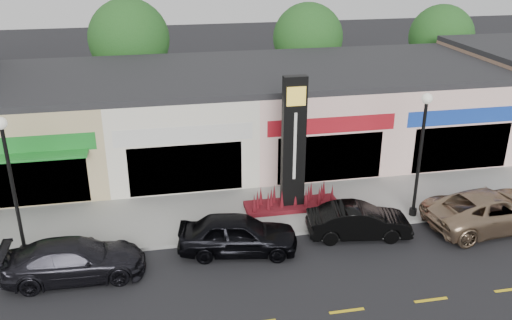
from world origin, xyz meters
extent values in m
plane|color=black|center=(0.00, 0.00, 0.00)|extent=(120.00, 120.00, 0.00)
cube|color=gray|center=(0.00, 4.35, 0.07)|extent=(52.00, 4.30, 0.15)
cube|color=gray|center=(0.00, 2.10, 0.07)|extent=(52.00, 0.20, 0.15)
cube|color=tan|center=(-8.50, 11.50, 2.25)|extent=(7.00, 10.00, 4.50)
cube|color=#262628|center=(-8.50, 11.50, 4.65)|extent=(7.00, 10.00, 0.30)
cube|color=black|center=(-8.50, 6.55, 1.40)|extent=(5.25, 0.10, 2.40)
cube|color=#1C8029|center=(-8.50, 6.55, 3.10)|extent=(6.30, 0.12, 0.80)
cube|color=#1C8029|center=(-8.50, 6.10, 2.70)|extent=(5.60, 0.90, 0.12)
cube|color=white|center=(-1.50, 11.50, 2.25)|extent=(7.00, 10.00, 4.50)
cube|color=#262628|center=(-1.50, 11.50, 4.65)|extent=(7.00, 10.00, 0.30)
cube|color=black|center=(-1.50, 6.55, 1.40)|extent=(5.25, 0.10, 2.40)
cube|color=silver|center=(-1.50, 6.55, 3.10)|extent=(6.30, 0.12, 0.80)
cube|color=beige|center=(5.50, 11.50, 2.25)|extent=(7.00, 10.00, 4.50)
cube|color=#262628|center=(5.50, 11.50, 4.65)|extent=(7.00, 10.00, 0.30)
cube|color=black|center=(5.50, 6.55, 1.40)|extent=(5.25, 0.10, 2.40)
cube|color=#A61621|center=(5.50, 6.55, 3.10)|extent=(6.30, 0.12, 0.80)
cube|color=beige|center=(12.50, 11.50, 2.25)|extent=(7.00, 10.00, 4.50)
cube|color=#262628|center=(12.50, 11.50, 4.65)|extent=(7.00, 10.00, 0.30)
cube|color=black|center=(12.50, 6.55, 1.40)|extent=(5.25, 0.10, 2.40)
cube|color=#183FAC|center=(12.50, 6.55, 3.10)|extent=(6.30, 0.12, 0.80)
cylinder|color=#382619|center=(-4.00, 19.50, 1.57)|extent=(0.36, 0.36, 3.15)
sphere|color=#1A4916|center=(-4.00, 19.50, 5.23)|extent=(5.20, 5.20, 5.20)
cylinder|color=#382619|center=(8.00, 19.50, 1.49)|extent=(0.36, 0.36, 2.97)
sphere|color=#1A4916|center=(8.00, 19.50, 4.89)|extent=(4.80, 4.80, 4.80)
cylinder|color=#382619|center=(18.00, 19.50, 1.40)|extent=(0.36, 0.36, 2.80)
sphere|color=#1A4916|center=(18.00, 19.50, 4.64)|extent=(4.60, 4.60, 4.60)
cylinder|color=black|center=(-8.00, 2.50, 0.30)|extent=(0.32, 0.32, 0.30)
cylinder|color=black|center=(-8.00, 2.50, 2.80)|extent=(0.14, 0.14, 5.00)
sphere|color=silver|center=(-8.00, 2.50, 5.40)|extent=(0.44, 0.44, 0.44)
cylinder|color=black|center=(8.00, 2.50, 0.30)|extent=(0.32, 0.32, 0.30)
cylinder|color=black|center=(8.00, 2.50, 2.80)|extent=(0.14, 0.14, 5.00)
sphere|color=silver|center=(8.00, 2.50, 5.40)|extent=(0.44, 0.44, 0.44)
cube|color=#510E15|center=(3.00, 4.20, 0.25)|extent=(4.20, 1.30, 0.20)
cube|color=black|center=(3.00, 4.20, 3.15)|extent=(1.00, 0.40, 6.00)
cube|color=yellow|center=(3.00, 3.98, 5.35)|extent=(0.80, 0.05, 0.80)
cube|color=silver|center=(3.00, 3.98, 3.15)|extent=(0.12, 0.04, 3.00)
imported|color=black|center=(-5.93, 0.72, 0.72)|extent=(2.03, 4.97, 1.44)
imported|color=black|center=(0.08, 1.27, 0.78)|extent=(2.59, 4.84, 1.56)
imported|color=black|center=(5.09, 1.48, 0.69)|extent=(1.99, 4.32, 1.37)
imported|color=#9A7E62|center=(10.83, 1.16, 0.79)|extent=(3.14, 5.92, 1.58)
camera|label=1|loc=(-2.73, -16.68, 11.44)|focal=38.00mm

